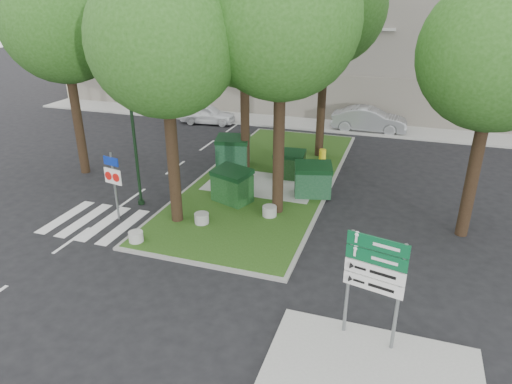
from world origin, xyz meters
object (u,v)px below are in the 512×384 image
at_px(bollard_left, 136,237).
at_px(directional_sign, 375,274).
at_px(tree_median_near_left, 166,25).
at_px(dumpster_a, 233,151).
at_px(tree_median_near_right, 285,2).
at_px(dumpster_c, 289,165).
at_px(car_white, 208,114).
at_px(tree_street_right, 503,38).
at_px(dumpster_b, 232,185).
at_px(litter_bin, 322,155).
at_px(bollard_right, 270,211).
at_px(traffic_sign_pole, 114,177).
at_px(tree_median_mid, 246,25).
at_px(dumpster_d, 313,180).
at_px(street_lamp, 134,132).
at_px(car_silver, 369,120).
at_px(tree_street_left, 63,9).
at_px(bollard_mid, 202,218).

xyz_separation_m(bollard_left, directional_sign, (8.37, -2.50, 1.78)).
distance_m(tree_median_near_left, dumpster_a, 9.17).
height_order(tree_median_near_right, dumpster_c, tree_median_near_right).
xyz_separation_m(dumpster_c, bollard_left, (-3.60, -7.77, -0.46)).
distance_m(dumpster_a, car_white, 8.95).
height_order(tree_street_right, dumpster_c, tree_street_right).
height_order(tree_street_right, bollard_left, tree_street_right).
xyz_separation_m(dumpster_a, directional_sign, (7.97, -11.06, 1.23)).
distance_m(dumpster_b, litter_bin, 6.83).
height_order(tree_median_near_left, dumpster_c, tree_median_near_left).
relative_size(bollard_right, litter_bin, 0.91).
bearing_deg(traffic_sign_pole, tree_median_mid, 78.72).
height_order(tree_median_mid, dumpster_c, tree_median_mid).
bearing_deg(litter_bin, bollard_right, -95.95).
height_order(tree_median_near_left, tree_street_right, tree_median_near_left).
distance_m(dumpster_a, bollard_right, 6.20).
distance_m(dumpster_b, dumpster_d, 3.54).
height_order(tree_median_near_left, directional_sign, tree_median_near_left).
relative_size(tree_median_mid, street_lamp, 1.98).
distance_m(tree_median_near_right, dumpster_a, 9.24).
bearing_deg(dumpster_b, litter_bin, 87.21).
relative_size(dumpster_c, street_lamp, 0.30).
relative_size(dumpster_c, car_silver, 0.32).
distance_m(tree_street_left, dumpster_b, 10.82).
height_order(bollard_right, car_white, car_white).
height_order(tree_median_mid, litter_bin, tree_median_mid).
height_order(dumpster_b, traffic_sign_pole, traffic_sign_pole).
relative_size(bollard_mid, car_silver, 0.12).
height_order(tree_street_right, directional_sign, tree_street_right).
bearing_deg(tree_median_mid, dumpster_b, -79.11).
bearing_deg(tree_street_right, tree_median_near_left, -166.61).
bearing_deg(street_lamp, bollard_left, -61.16).
bearing_deg(tree_median_near_right, dumpster_c, 99.02).
xyz_separation_m(street_lamp, car_white, (-2.72, 13.08, -2.52)).
bearing_deg(dumpster_a, traffic_sign_pole, -117.19).
relative_size(tree_median_mid, tree_street_right, 0.99).
height_order(dumpster_d, directional_sign, directional_sign).
distance_m(bollard_left, directional_sign, 8.91).
distance_m(bollard_left, bollard_mid, 2.62).
height_order(bollard_right, directional_sign, directional_sign).
xyz_separation_m(tree_street_right, car_white, (-15.59, 11.56, -6.33)).
bearing_deg(bollard_left, car_silver, 70.18).
height_order(tree_median_mid, bollard_right, tree_median_mid).
height_order(dumpster_a, bollard_mid, dumpster_a).
bearing_deg(tree_street_left, tree_median_near_left, -26.57).
bearing_deg(litter_bin, tree_median_mid, -149.29).
xyz_separation_m(tree_median_near_left, dumpster_b, (1.31, 2.29, -6.49)).
height_order(traffic_sign_pole, directional_sign, directional_sign).
bearing_deg(car_silver, bollard_right, 169.48).
xyz_separation_m(tree_street_left, dumpster_d, (11.41, 0.49, -6.82)).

